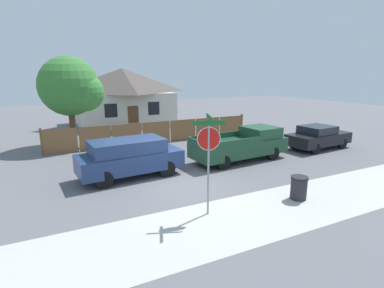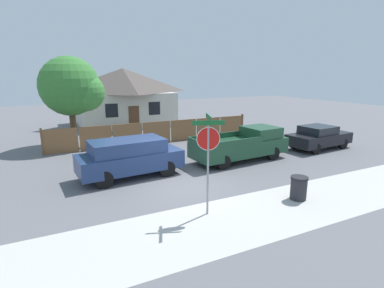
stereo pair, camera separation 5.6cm
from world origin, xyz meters
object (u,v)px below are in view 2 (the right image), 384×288
(house, at_px, (124,96))
(parked_sedan, at_px, (319,137))
(red_suv, at_px, (130,157))
(oak_tree, at_px, (73,88))
(stop_sign, at_px, (208,147))
(trash_bin, at_px, (299,188))
(orange_pickup, at_px, (243,145))

(house, bearing_deg, parked_sedan, -59.71)
(house, bearing_deg, red_suv, -103.05)
(oak_tree, relative_size, stop_sign, 1.70)
(oak_tree, bearing_deg, trash_bin, -63.20)
(oak_tree, distance_m, red_suv, 8.24)
(trash_bin, bearing_deg, red_suv, 133.44)
(house, relative_size, stop_sign, 2.59)
(orange_pickup, distance_m, stop_sign, 7.06)
(red_suv, relative_size, stop_sign, 1.41)
(red_suv, bearing_deg, stop_sign, -78.76)
(orange_pickup, height_order, trash_bin, orange_pickup)
(red_suv, relative_size, trash_bin, 5.36)
(house, distance_m, parked_sedan, 17.19)
(parked_sedan, bearing_deg, trash_bin, -147.32)
(house, relative_size, red_suv, 1.83)
(house, height_order, red_suv, house)
(oak_tree, bearing_deg, red_suv, -78.84)
(house, relative_size, oak_tree, 1.52)
(house, relative_size, orange_pickup, 1.57)
(parked_sedan, relative_size, stop_sign, 1.29)
(orange_pickup, height_order, parked_sedan, orange_pickup)
(red_suv, relative_size, orange_pickup, 0.86)
(red_suv, xyz_separation_m, stop_sign, (1.35, -4.84, 1.36))
(oak_tree, bearing_deg, orange_pickup, -44.36)
(red_suv, bearing_deg, parked_sedan, -4.34)
(oak_tree, relative_size, trash_bin, 6.44)
(orange_pickup, relative_size, trash_bin, 6.26)
(house, relative_size, trash_bin, 9.81)
(oak_tree, relative_size, parked_sedan, 1.31)
(red_suv, distance_m, trash_bin, 7.31)
(trash_bin, bearing_deg, oak_tree, 116.80)
(red_suv, bearing_deg, house, 72.62)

